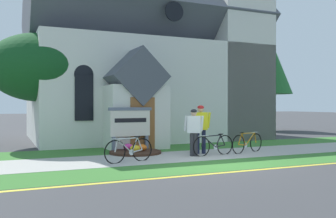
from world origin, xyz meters
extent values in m
plane|color=#3D3D3F|center=(0.00, 4.00, 0.00)|extent=(140.00, 140.00, 0.00)
cube|color=#A8A59E|center=(1.21, 1.82, 0.01)|extent=(32.00, 2.62, 0.01)
cube|color=#38722D|center=(1.21, -0.44, 0.00)|extent=(32.00, 1.90, 0.01)
cube|color=#38722D|center=(1.21, 4.32, 0.00)|extent=(24.00, 2.39, 0.01)
cube|color=yellow|center=(1.21, -1.54, 0.00)|extent=(28.00, 0.16, 0.01)
cube|color=silver|center=(1.21, 9.73, 2.45)|extent=(11.66, 8.44, 4.91)
cube|color=#4C515B|center=(1.21, 9.73, 6.54)|extent=(12.16, 8.59, 8.59)
cube|color=silver|center=(5.57, 6.99, 6.08)|extent=(2.94, 2.94, 12.15)
cube|color=silver|center=(-0.89, 4.72, 1.30)|extent=(2.40, 1.60, 2.60)
cube|color=#4C515B|center=(-0.89, 4.72, 2.95)|extent=(2.40, 1.80, 2.40)
cube|color=brown|center=(-0.89, 3.90, 1.05)|extent=(1.00, 0.06, 2.10)
cube|color=black|center=(-2.87, 5.49, 2.10)|extent=(0.76, 0.06, 1.90)
cone|color=black|center=(-2.87, 5.49, 3.05)|extent=(0.80, 0.06, 0.80)
cylinder|color=black|center=(1.21, 5.49, 6.05)|extent=(0.90, 0.06, 0.90)
cube|color=slate|center=(-2.13, 3.69, 0.30)|extent=(0.12, 0.12, 0.60)
cube|color=slate|center=(-0.78, 3.76, 0.30)|extent=(0.12, 0.12, 0.60)
cube|color=silver|center=(-1.46, 3.72, 1.09)|extent=(1.61, 0.17, 0.98)
cube|color=slate|center=(-1.46, 3.72, 1.65)|extent=(1.73, 0.21, 0.12)
cube|color=black|center=(-1.45, 3.68, 1.21)|extent=(1.29, 0.08, 0.16)
cylinder|color=#382319|center=(-1.46, 3.12, 0.05)|extent=(1.91, 1.91, 0.10)
ellipsoid|color=orange|center=(-1.21, 3.08, 0.22)|extent=(0.36, 0.36, 0.24)
ellipsoid|color=#CC338C|center=(-1.62, 3.49, 0.22)|extent=(0.36, 0.36, 0.24)
ellipsoid|color=gold|center=(-1.55, 2.88, 0.22)|extent=(0.36, 0.36, 0.24)
torus|color=black|center=(2.00, 1.55, 0.34)|extent=(0.70, 0.25, 0.72)
torus|color=black|center=(3.02, 1.87, 0.34)|extent=(0.70, 0.25, 0.72)
cylinder|color=orange|center=(2.68, 1.76, 0.51)|extent=(0.57, 0.21, 0.46)
cylinder|color=orange|center=(2.56, 1.72, 0.73)|extent=(0.77, 0.27, 0.05)
cylinder|color=orange|center=(2.30, 1.64, 0.51)|extent=(0.27, 0.11, 0.46)
cylinder|color=orange|center=(2.20, 1.61, 0.32)|extent=(0.43, 0.16, 0.09)
cylinder|color=orange|center=(2.09, 1.58, 0.54)|extent=(0.23, 0.10, 0.41)
cylinder|color=orange|center=(2.98, 1.85, 0.53)|extent=(0.13, 0.07, 0.39)
ellipsoid|color=black|center=(2.18, 1.61, 0.77)|extent=(0.25, 0.15, 0.05)
cylinder|color=silver|center=(2.94, 1.84, 0.75)|extent=(0.43, 0.16, 0.03)
cylinder|color=silver|center=(2.41, 1.68, 0.29)|extent=(0.18, 0.07, 0.18)
torus|color=black|center=(1.44, 1.60, 0.34)|extent=(0.72, 0.13, 0.73)
torus|color=black|center=(0.40, 1.46, 0.34)|extent=(0.72, 0.13, 0.73)
cylinder|color=black|center=(0.76, 1.51, 0.49)|extent=(0.57, 0.11, 0.43)
cylinder|color=black|center=(0.87, 1.52, 0.70)|extent=(0.77, 0.14, 0.05)
cylinder|color=black|center=(1.14, 1.56, 0.50)|extent=(0.26, 0.07, 0.44)
cylinder|color=black|center=(1.23, 1.57, 0.32)|extent=(0.42, 0.09, 0.09)
cylinder|color=black|center=(1.35, 1.59, 0.53)|extent=(0.22, 0.06, 0.38)
cylinder|color=black|center=(0.45, 1.47, 0.52)|extent=(0.12, 0.05, 0.36)
ellipsoid|color=black|center=(1.25, 1.57, 0.74)|extent=(0.25, 0.11, 0.05)
cylinder|color=silver|center=(0.49, 1.47, 0.72)|extent=(0.44, 0.09, 0.03)
cylinder|color=silver|center=(1.03, 1.54, 0.29)|extent=(0.18, 0.04, 0.18)
torus|color=black|center=(-1.84, 1.35, 0.36)|extent=(0.74, 0.21, 0.75)
torus|color=black|center=(-2.80, 1.12, 0.36)|extent=(0.74, 0.21, 0.75)
cylinder|color=#B7B7BC|center=(-2.47, 1.20, 0.52)|extent=(0.53, 0.16, 0.46)
cylinder|color=#B7B7BC|center=(-2.37, 1.22, 0.75)|extent=(0.72, 0.21, 0.05)
cylinder|color=#B7B7BC|center=(-2.12, 1.28, 0.53)|extent=(0.25, 0.09, 0.47)
cylinder|color=#B7B7BC|center=(-2.03, 1.31, 0.33)|extent=(0.40, 0.13, 0.09)
cylinder|color=#B7B7BC|center=(-1.92, 1.33, 0.56)|extent=(0.21, 0.09, 0.41)
cylinder|color=#B7B7BC|center=(-2.76, 1.13, 0.55)|extent=(0.12, 0.06, 0.39)
ellipsoid|color=black|center=(-2.01, 1.31, 0.78)|extent=(0.25, 0.13, 0.05)
cylinder|color=silver|center=(-2.72, 1.14, 0.76)|extent=(0.43, 0.13, 0.03)
cylinder|color=silver|center=(-2.22, 1.26, 0.30)|extent=(0.18, 0.06, 0.18)
cylinder|color=#191E38|center=(0.83, 2.07, 0.44)|extent=(0.15, 0.15, 0.88)
cylinder|color=#191E38|center=(0.61, 2.14, 0.44)|extent=(0.15, 0.15, 0.88)
cube|color=yellow|center=(0.72, 2.10, 1.21)|extent=(0.53, 0.34, 0.64)
sphere|color=tan|center=(0.72, 2.10, 1.64)|extent=(0.23, 0.23, 0.23)
ellipsoid|color=red|center=(0.72, 2.10, 1.71)|extent=(0.32, 0.35, 0.16)
cylinder|color=yellow|center=(0.99, 1.97, 1.24)|extent=(0.09, 0.21, 0.59)
cylinder|color=yellow|center=(0.45, 2.23, 1.24)|extent=(0.09, 0.19, 0.59)
cylinder|color=#2D2D33|center=(0.24, 1.60, 0.41)|extent=(0.15, 0.15, 0.82)
cylinder|color=#2D2D33|center=(0.13, 1.65, 0.41)|extent=(0.15, 0.15, 0.82)
cube|color=silver|center=(0.18, 1.62, 1.12)|extent=(0.50, 0.38, 0.60)
sphere|color=tan|center=(0.18, 1.62, 1.52)|extent=(0.21, 0.21, 0.21)
ellipsoid|color=black|center=(0.18, 1.62, 1.58)|extent=(0.32, 0.34, 0.15)
cylinder|color=silver|center=(0.42, 1.47, 1.15)|extent=(0.09, 0.18, 0.54)
cylinder|color=silver|center=(-0.05, 1.78, 1.15)|extent=(0.09, 0.19, 0.54)
cylinder|color=#3D2D1E|center=(11.11, 11.39, 1.29)|extent=(0.35, 0.35, 2.58)
cone|color=#23662D|center=(11.11, 11.39, 4.89)|extent=(3.57, 3.57, 4.61)
cylinder|color=#4C3823|center=(-4.46, 7.47, 0.90)|extent=(0.28, 0.28, 1.80)
ellipsoid|color=#14471E|center=(-4.46, 7.47, 3.45)|extent=(4.38, 4.38, 2.99)
camera|label=1|loc=(-5.94, -10.00, 1.79)|focal=40.12mm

